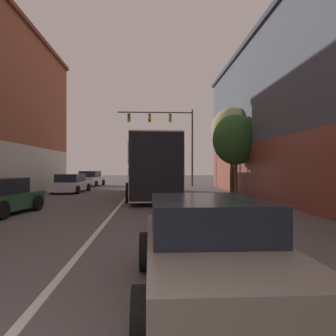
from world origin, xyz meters
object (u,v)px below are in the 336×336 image
(hatchback_foreground, at_px, (209,250))
(street_tree_far, at_px, (232,130))
(bus, at_px, (150,165))
(parked_car_left_near, at_px, (71,184))
(parked_car_left_mid, at_px, (91,179))
(street_tree_near, at_px, (236,140))
(traffic_signal_gantry, at_px, (169,130))

(hatchback_foreground, relative_size, street_tree_far, 0.69)
(bus, xyz_separation_m, hatchback_foreground, (0.84, -16.30, -1.28))
(hatchback_foreground, relative_size, parked_car_left_near, 0.87)
(parked_car_left_mid, xyz_separation_m, street_tree_far, (11.44, -10.49, 3.64))
(bus, distance_m, street_tree_near, 5.66)
(traffic_signal_gantry, xyz_separation_m, street_tree_near, (3.61, -10.82, -1.88))
(hatchback_foreground, xyz_separation_m, street_tree_far, (4.75, 17.67, 3.69))
(hatchback_foreground, distance_m, traffic_signal_gantry, 27.31)
(street_tree_near, bearing_deg, bus, 177.40)
(parked_car_left_near, bearing_deg, traffic_signal_gantry, -40.87)
(street_tree_far, bearing_deg, hatchback_foreground, -105.05)
(parked_car_left_mid, height_order, street_tree_near, street_tree_near)
(hatchback_foreground, distance_m, street_tree_near, 16.94)
(bus, xyz_separation_m, traffic_signal_gantry, (1.81, 10.57, 3.50))
(parked_car_left_near, relative_size, traffic_signal_gantry, 0.64)
(parked_car_left_near, xyz_separation_m, parked_car_left_mid, (-0.23, 8.81, 0.06))
(street_tree_far, bearing_deg, traffic_signal_gantry, 112.36)
(hatchback_foreground, bearing_deg, street_tree_far, -15.31)
(hatchback_foreground, height_order, street_tree_near, street_tree_near)
(bus, height_order, parked_car_left_near, bus)
(bus, distance_m, hatchback_foreground, 16.37)
(hatchback_foreground, relative_size, parked_car_left_mid, 0.96)
(street_tree_near, relative_size, street_tree_far, 0.87)
(bus, distance_m, parked_car_left_near, 6.53)
(traffic_signal_gantry, height_order, street_tree_far, traffic_signal_gantry)
(bus, height_order, street_tree_near, street_tree_near)
(street_tree_near, xyz_separation_m, street_tree_far, (0.18, 1.62, 0.79))
(hatchback_foreground, distance_m, parked_car_left_near, 20.41)
(parked_car_left_near, bearing_deg, bus, -114.73)
(traffic_signal_gantry, distance_m, street_tree_near, 11.56)
(bus, height_order, street_tree_far, street_tree_far)
(parked_car_left_mid, bearing_deg, traffic_signal_gantry, -92.67)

